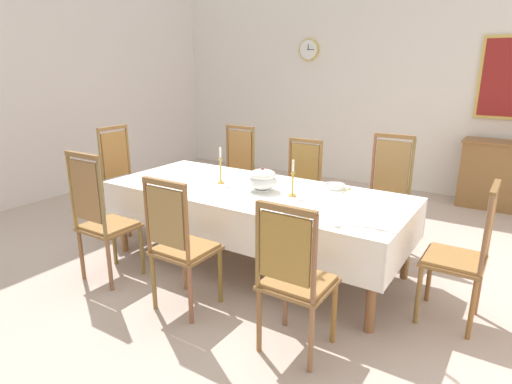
{
  "coord_description": "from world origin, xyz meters",
  "views": [
    {
      "loc": [
        2.08,
        -3.27,
        1.86
      ],
      "look_at": [
        0.05,
        -0.13,
        0.75
      ],
      "focal_mm": 30.04,
      "sensor_mm": 36.0,
      "label": 1
    }
  ],
  "objects_px": {
    "chair_south_b": "(180,243)",
    "spoon_primary": "(310,217)",
    "dining_table": "(255,197)",
    "bowl_near_right": "(335,186)",
    "bowl_near_left": "(294,213)",
    "chair_north_a": "(235,172)",
    "chair_head_east": "(464,252)",
    "chair_south_a": "(101,217)",
    "mounted_clock": "(309,50)",
    "chair_head_west": "(124,178)",
    "candlestick_west": "(221,169)",
    "chair_north_b": "(299,185)",
    "candlestick_east": "(293,182)",
    "spoon_secondary": "(348,189)",
    "chair_south_c": "(294,276)",
    "soup_tureen": "(262,179)",
    "chair_north_c": "(386,195)"
  },
  "relations": [
    {
      "from": "chair_south_a",
      "to": "candlestick_west",
      "type": "bearing_deg",
      "value": 61.15
    },
    {
      "from": "chair_south_a",
      "to": "soup_tureen",
      "type": "height_order",
      "value": "chair_south_a"
    },
    {
      "from": "chair_north_b",
      "to": "spoon_secondary",
      "type": "height_order",
      "value": "chair_north_b"
    },
    {
      "from": "chair_north_a",
      "to": "spoon_primary",
      "type": "xyz_separation_m",
      "value": [
        1.71,
        -1.41,
        0.17
      ]
    },
    {
      "from": "chair_south_c",
      "to": "spoon_secondary",
      "type": "distance_m",
      "value": 1.47
    },
    {
      "from": "dining_table",
      "to": "chair_south_b",
      "type": "distance_m",
      "value": 1.0
    },
    {
      "from": "chair_head_east",
      "to": "bowl_near_left",
      "type": "height_order",
      "value": "chair_head_east"
    },
    {
      "from": "dining_table",
      "to": "candlestick_east",
      "type": "height_order",
      "value": "candlestick_east"
    },
    {
      "from": "chair_south_c",
      "to": "bowl_near_left",
      "type": "height_order",
      "value": "chair_south_c"
    },
    {
      "from": "chair_north_a",
      "to": "candlestick_east",
      "type": "distance_m",
      "value": 1.69
    },
    {
      "from": "candlestick_east",
      "to": "chair_head_west",
      "type": "bearing_deg",
      "value": -180.0
    },
    {
      "from": "chair_north_b",
      "to": "candlestick_west",
      "type": "xyz_separation_m",
      "value": [
        -0.36,
        -0.99,
        0.34
      ]
    },
    {
      "from": "bowl_near_right",
      "to": "spoon_secondary",
      "type": "bearing_deg",
      "value": 11.86
    },
    {
      "from": "chair_head_west",
      "to": "bowl_near_right",
      "type": "relative_size",
      "value": 6.23
    },
    {
      "from": "dining_table",
      "to": "bowl_near_right",
      "type": "bearing_deg",
      "value": 35.28
    },
    {
      "from": "chair_north_c",
      "to": "candlestick_west",
      "type": "xyz_separation_m",
      "value": [
        -1.34,
        -0.99,
        0.29
      ]
    },
    {
      "from": "chair_head_east",
      "to": "chair_north_b",
      "type": "bearing_deg",
      "value": 61.9
    },
    {
      "from": "dining_table",
      "to": "bowl_near_left",
      "type": "height_order",
      "value": "bowl_near_left"
    },
    {
      "from": "chair_north_a",
      "to": "chair_north_c",
      "type": "xyz_separation_m",
      "value": [
        1.88,
        0.0,
        0.02
      ]
    },
    {
      "from": "chair_south_a",
      "to": "mounted_clock",
      "type": "bearing_deg",
      "value": 93.14
    },
    {
      "from": "chair_south_a",
      "to": "chair_south_b",
      "type": "height_order",
      "value": "chair_south_a"
    },
    {
      "from": "spoon_primary",
      "to": "candlestick_west",
      "type": "bearing_deg",
      "value": 172.05
    },
    {
      "from": "chair_south_c",
      "to": "mounted_clock",
      "type": "relative_size",
      "value": 3.18
    },
    {
      "from": "chair_north_b",
      "to": "chair_north_c",
      "type": "relative_size",
      "value": 0.89
    },
    {
      "from": "chair_north_b",
      "to": "chair_north_c",
      "type": "distance_m",
      "value": 0.98
    },
    {
      "from": "chair_head_west",
      "to": "chair_south_c",
      "type": "bearing_deg",
      "value": 70.3
    },
    {
      "from": "chair_head_east",
      "to": "candlestick_east",
      "type": "distance_m",
      "value": 1.45
    },
    {
      "from": "candlestick_west",
      "to": "bowl_near_left",
      "type": "relative_size",
      "value": 2.09
    },
    {
      "from": "soup_tureen",
      "to": "chair_head_west",
      "type": "bearing_deg",
      "value": 180.0
    },
    {
      "from": "dining_table",
      "to": "chair_head_east",
      "type": "bearing_deg",
      "value": 0.0
    },
    {
      "from": "chair_north_b",
      "to": "chair_south_b",
      "type": "bearing_deg",
      "value": 90.0
    },
    {
      "from": "chair_north_b",
      "to": "spoon_secondary",
      "type": "xyz_separation_m",
      "value": [
        0.78,
        -0.53,
        0.2
      ]
    },
    {
      "from": "chair_head_west",
      "to": "candlestick_east",
      "type": "relative_size",
      "value": 3.68
    },
    {
      "from": "candlestick_west",
      "to": "spoon_primary",
      "type": "height_order",
      "value": "candlestick_west"
    },
    {
      "from": "dining_table",
      "to": "mounted_clock",
      "type": "height_order",
      "value": "mounted_clock"
    },
    {
      "from": "candlestick_east",
      "to": "bowl_near_left",
      "type": "bearing_deg",
      "value": -59.99
    },
    {
      "from": "mounted_clock",
      "to": "candlestick_west",
      "type": "bearing_deg",
      "value": -77.09
    },
    {
      "from": "chair_south_b",
      "to": "spoon_primary",
      "type": "bearing_deg",
      "value": 35.09
    },
    {
      "from": "chair_south_c",
      "to": "spoon_primary",
      "type": "distance_m",
      "value": 0.63
    },
    {
      "from": "spoon_secondary",
      "to": "chair_south_c",
      "type": "bearing_deg",
      "value": -80.9
    },
    {
      "from": "mounted_clock",
      "to": "soup_tureen",
      "type": "bearing_deg",
      "value": -69.82
    },
    {
      "from": "chair_south_c",
      "to": "chair_north_c",
      "type": "distance_m",
      "value": 1.98
    },
    {
      "from": "chair_south_a",
      "to": "chair_head_east",
      "type": "height_order",
      "value": "chair_south_a"
    },
    {
      "from": "bowl_near_left",
      "to": "mounted_clock",
      "type": "distance_m",
      "value": 4.51
    },
    {
      "from": "chair_north_b",
      "to": "chair_head_west",
      "type": "bearing_deg",
      "value": 29.07
    },
    {
      "from": "chair_south_b",
      "to": "bowl_near_right",
      "type": "bearing_deg",
      "value": 65.4
    },
    {
      "from": "chair_north_c",
      "to": "mounted_clock",
      "type": "distance_m",
      "value": 3.58
    },
    {
      "from": "candlestick_west",
      "to": "candlestick_east",
      "type": "xyz_separation_m",
      "value": [
        0.79,
        0.0,
        -0.02
      ]
    },
    {
      "from": "chair_north_b",
      "to": "candlestick_west",
      "type": "relative_size",
      "value": 3.0
    },
    {
      "from": "chair_head_east",
      "to": "soup_tureen",
      "type": "xyz_separation_m",
      "value": [
        -1.72,
        -0.0,
        0.29
      ]
    }
  ]
}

